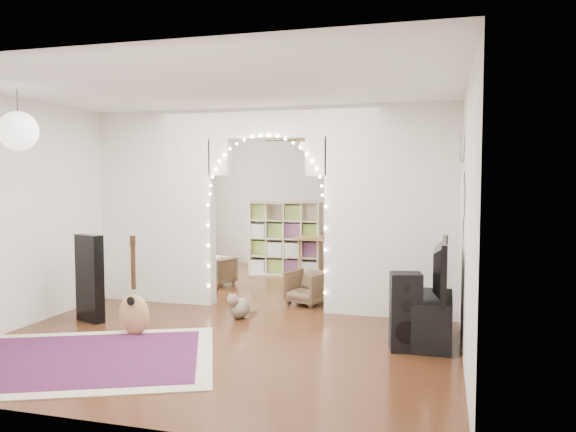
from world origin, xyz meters
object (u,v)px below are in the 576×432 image
(media_console, at_px, (433,320))
(dining_chair_left, at_px, (216,271))
(bookcase, at_px, (285,238))
(dining_table, at_px, (332,240))
(dining_chair_right, at_px, (308,288))
(acoustic_guitar, at_px, (134,298))
(floor_speaker, at_px, (406,312))

(media_console, bearing_deg, dining_chair_left, 146.43)
(bookcase, bearing_deg, dining_table, -31.09)
(dining_chair_left, xyz_separation_m, dining_chair_right, (1.78, -0.96, 0.00))
(dining_table, bearing_deg, dining_chair_left, -150.71)
(acoustic_guitar, distance_m, dining_chair_right, 2.54)
(floor_speaker, bearing_deg, dining_table, 100.97)
(dining_chair_left, bearing_deg, floor_speaker, -20.67)
(media_console, height_order, bookcase, bookcase)
(acoustic_guitar, distance_m, dining_table, 4.29)
(acoustic_guitar, distance_m, media_console, 3.31)
(bookcase, xyz_separation_m, dining_table, (0.89, -0.14, 0.01))
(bookcase, xyz_separation_m, dining_chair_right, (0.94, -2.15, -0.44))
(bookcase, relative_size, dining_table, 1.10)
(floor_speaker, distance_m, dining_chair_right, 2.30)
(dining_chair_left, bearing_deg, media_console, -14.62)
(dining_table, distance_m, dining_chair_left, 2.08)
(dining_table, relative_size, dining_chair_left, 2.38)
(acoustic_guitar, height_order, media_console, acoustic_guitar)
(acoustic_guitar, bearing_deg, bookcase, 88.59)
(floor_speaker, bearing_deg, acoustic_guitar, 173.96)
(floor_speaker, xyz_separation_m, bookcase, (-2.40, 3.91, 0.27))
(media_console, xyz_separation_m, bookcase, (-2.66, 3.55, 0.42))
(bookcase, bearing_deg, dining_chair_left, -147.60)
(floor_speaker, relative_size, dining_chair_left, 1.57)
(acoustic_guitar, xyz_separation_m, dining_chair_left, (-0.26, 2.98, -0.18))
(floor_speaker, relative_size, dining_chair_right, 1.56)
(bookcase, bearing_deg, acoustic_guitar, -120.13)
(acoustic_guitar, xyz_separation_m, media_console, (3.25, 0.61, -0.17))
(bookcase, xyz_separation_m, dining_chair_left, (-0.85, -1.19, -0.44))
(media_console, xyz_separation_m, dining_chair_left, (-3.51, 2.37, -0.02))
(dining_table, bearing_deg, acoustic_guitar, -111.91)
(acoustic_guitar, xyz_separation_m, dining_chair_right, (1.53, 2.02, -0.18))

